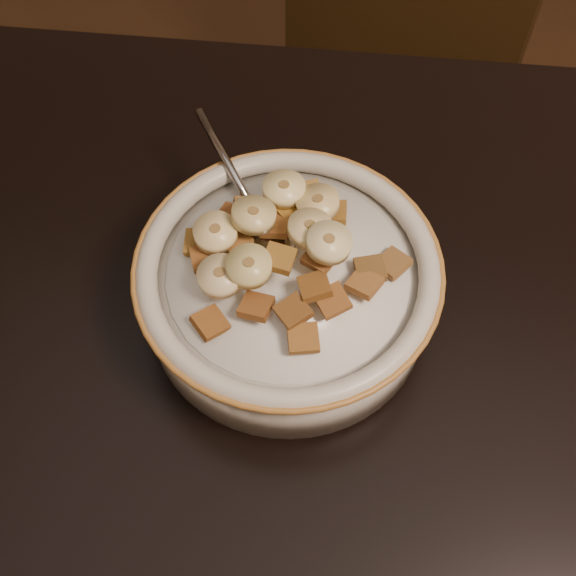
# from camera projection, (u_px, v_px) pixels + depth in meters

# --- Properties ---
(table) EXTENTS (1.41, 0.91, 0.04)m
(table) POSITION_uv_depth(u_px,v_px,m) (269.00, 523.00, 0.48)
(table) COLOR black
(table) RESTS_ON floor
(chair) EXTENTS (0.49, 0.49, 0.85)m
(chair) POSITION_uv_depth(u_px,v_px,m) (389.00, 145.00, 1.07)
(chair) COLOR black
(chair) RESTS_ON floor
(cereal_bowl) EXTENTS (0.21, 0.21, 0.05)m
(cereal_bowl) POSITION_uv_depth(u_px,v_px,m) (288.00, 292.00, 0.53)
(cereal_bowl) COLOR beige
(cereal_bowl) RESTS_ON table
(milk) EXTENTS (0.17, 0.17, 0.00)m
(milk) POSITION_uv_depth(u_px,v_px,m) (288.00, 273.00, 0.51)
(milk) COLOR silver
(milk) RESTS_ON cereal_bowl
(spoon) EXTENTS (0.06, 0.06, 0.01)m
(spoon) POSITION_uv_depth(u_px,v_px,m) (267.00, 235.00, 0.52)
(spoon) COLOR gray
(spoon) RESTS_ON cereal_bowl
(cereal_square_0) EXTENTS (0.03, 0.03, 0.01)m
(cereal_square_0) POSITION_uv_depth(u_px,v_px,m) (231.00, 217.00, 0.52)
(cereal_square_0) COLOR brown
(cereal_square_0) RESTS_ON milk
(cereal_square_1) EXTENTS (0.03, 0.03, 0.01)m
(cereal_square_1) POSITION_uv_depth(u_px,v_px,m) (333.00, 301.00, 0.48)
(cereal_square_1) COLOR brown
(cereal_square_1) RESTS_ON milk
(cereal_square_2) EXTENTS (0.03, 0.03, 0.01)m
(cereal_square_2) POSITION_uv_depth(u_px,v_px,m) (308.00, 194.00, 0.54)
(cereal_square_2) COLOR olive
(cereal_square_2) RESTS_ON milk
(cereal_square_3) EXTENTS (0.03, 0.03, 0.01)m
(cereal_square_3) POSITION_uv_depth(u_px,v_px,m) (328.00, 210.00, 0.53)
(cereal_square_3) COLOR brown
(cereal_square_3) RESTS_ON milk
(cereal_square_4) EXTENTS (0.03, 0.03, 0.01)m
(cereal_square_4) POSITION_uv_depth(u_px,v_px,m) (234.00, 241.00, 0.50)
(cereal_square_4) COLOR brown
(cereal_square_4) RESTS_ON milk
(cereal_square_5) EXTENTS (0.02, 0.02, 0.01)m
(cereal_square_5) POSITION_uv_depth(u_px,v_px,m) (256.00, 306.00, 0.48)
(cereal_square_5) COLOR brown
(cereal_square_5) RESTS_ON milk
(cereal_square_6) EXTENTS (0.02, 0.02, 0.01)m
(cereal_square_6) POSITION_uv_depth(u_px,v_px,m) (248.00, 209.00, 0.52)
(cereal_square_6) COLOR brown
(cereal_square_6) RESTS_ON milk
(cereal_square_7) EXTENTS (0.03, 0.03, 0.01)m
(cereal_square_7) POSITION_uv_depth(u_px,v_px,m) (295.00, 213.00, 0.51)
(cereal_square_7) COLOR #9C671C
(cereal_square_7) RESTS_ON milk
(cereal_square_8) EXTENTS (0.03, 0.03, 0.01)m
(cereal_square_8) POSITION_uv_depth(u_px,v_px,m) (206.00, 257.00, 0.50)
(cereal_square_8) COLOR brown
(cereal_square_8) RESTS_ON milk
(cereal_square_9) EXTENTS (0.02, 0.02, 0.01)m
(cereal_square_9) POSITION_uv_depth(u_px,v_px,m) (276.00, 226.00, 0.51)
(cereal_square_9) COLOR brown
(cereal_square_9) RESTS_ON milk
(cereal_square_10) EXTENTS (0.02, 0.02, 0.01)m
(cereal_square_10) POSITION_uv_depth(u_px,v_px,m) (199.00, 242.00, 0.51)
(cereal_square_10) COLOR olive
(cereal_square_10) RESTS_ON milk
(cereal_square_11) EXTENTS (0.03, 0.03, 0.01)m
(cereal_square_11) POSITION_uv_depth(u_px,v_px,m) (240.00, 226.00, 0.51)
(cereal_square_11) COLOR #994F1C
(cereal_square_11) RESTS_ON milk
(cereal_square_12) EXTENTS (0.03, 0.03, 0.01)m
(cereal_square_12) POSITION_uv_depth(u_px,v_px,m) (364.00, 283.00, 0.49)
(cereal_square_12) COLOR brown
(cereal_square_12) RESTS_ON milk
(cereal_square_13) EXTENTS (0.03, 0.03, 0.01)m
(cereal_square_13) POSITION_uv_depth(u_px,v_px,m) (293.00, 311.00, 0.47)
(cereal_square_13) COLOR #61300F
(cereal_square_13) RESTS_ON milk
(cereal_square_14) EXTENTS (0.03, 0.03, 0.01)m
(cereal_square_14) POSITION_uv_depth(u_px,v_px,m) (320.00, 257.00, 0.49)
(cereal_square_14) COLOR brown
(cereal_square_14) RESTS_ON milk
(cereal_square_15) EXTENTS (0.02, 0.02, 0.01)m
(cereal_square_15) POSITION_uv_depth(u_px,v_px,m) (303.00, 338.00, 0.47)
(cereal_square_15) COLOR #955B22
(cereal_square_15) RESTS_ON milk
(cereal_square_16) EXTENTS (0.03, 0.03, 0.01)m
(cereal_square_16) POSITION_uv_depth(u_px,v_px,m) (210.00, 323.00, 0.48)
(cereal_square_16) COLOR brown
(cereal_square_16) RESTS_ON milk
(cereal_square_17) EXTENTS (0.02, 0.02, 0.01)m
(cereal_square_17) POSITION_uv_depth(u_px,v_px,m) (279.00, 259.00, 0.48)
(cereal_square_17) COLOR brown
(cereal_square_17) RESTS_ON milk
(cereal_square_18) EXTENTS (0.03, 0.03, 0.01)m
(cereal_square_18) POSITION_uv_depth(u_px,v_px,m) (315.00, 286.00, 0.48)
(cereal_square_18) COLOR brown
(cereal_square_18) RESTS_ON milk
(cereal_square_19) EXTENTS (0.03, 0.03, 0.01)m
(cereal_square_19) POSITION_uv_depth(u_px,v_px,m) (393.00, 263.00, 0.50)
(cereal_square_19) COLOR brown
(cereal_square_19) RESTS_ON milk
(cereal_square_20) EXTENTS (0.02, 0.02, 0.01)m
(cereal_square_20) POSITION_uv_depth(u_px,v_px,m) (333.00, 213.00, 0.52)
(cereal_square_20) COLOR brown
(cereal_square_20) RESTS_ON milk
(cereal_square_21) EXTENTS (0.02, 0.02, 0.01)m
(cereal_square_21) POSITION_uv_depth(u_px,v_px,m) (370.00, 269.00, 0.50)
(cereal_square_21) COLOR brown
(cereal_square_21) RESTS_ON milk
(cereal_square_22) EXTENTS (0.02, 0.02, 0.01)m
(cereal_square_22) POSITION_uv_depth(u_px,v_px,m) (322.00, 208.00, 0.52)
(cereal_square_22) COLOR brown
(cereal_square_22) RESTS_ON milk
(banana_slice_0) EXTENTS (0.04, 0.04, 0.01)m
(banana_slice_0) POSITION_uv_depth(u_px,v_px,m) (249.00, 266.00, 0.48)
(banana_slice_0) COLOR #CCBD62
(banana_slice_0) RESTS_ON milk
(banana_slice_1) EXTENTS (0.04, 0.04, 0.01)m
(banana_slice_1) POSITION_uv_depth(u_px,v_px,m) (216.00, 233.00, 0.50)
(banana_slice_1) COLOR #E9D17D
(banana_slice_1) RESTS_ON milk
(banana_slice_2) EXTENTS (0.04, 0.04, 0.01)m
(banana_slice_2) POSITION_uv_depth(u_px,v_px,m) (284.00, 189.00, 0.52)
(banana_slice_2) COLOR #F6E099
(banana_slice_2) RESTS_ON milk
(banana_slice_3) EXTENTS (0.04, 0.04, 0.01)m
(banana_slice_3) POSITION_uv_depth(u_px,v_px,m) (310.00, 229.00, 0.49)
(banana_slice_3) COLOR #F5E291
(banana_slice_3) RESTS_ON milk
(banana_slice_4) EXTENTS (0.04, 0.04, 0.01)m
(banana_slice_4) POSITION_uv_depth(u_px,v_px,m) (328.00, 243.00, 0.48)
(banana_slice_4) COLOR beige
(banana_slice_4) RESTS_ON milk
(banana_slice_5) EXTENTS (0.03, 0.03, 0.02)m
(banana_slice_5) POSITION_uv_depth(u_px,v_px,m) (254.00, 215.00, 0.50)
(banana_slice_5) COLOR #CBB87E
(banana_slice_5) RESTS_ON milk
(banana_slice_6) EXTENTS (0.04, 0.04, 0.01)m
(banana_slice_6) POSITION_uv_depth(u_px,v_px,m) (220.00, 276.00, 0.48)
(banana_slice_6) COLOR beige
(banana_slice_6) RESTS_ON milk
(banana_slice_7) EXTENTS (0.03, 0.03, 0.02)m
(banana_slice_7) POSITION_uv_depth(u_px,v_px,m) (318.00, 203.00, 0.51)
(banana_slice_7) COLOR #DDBF6B
(banana_slice_7) RESTS_ON milk
(banana_slice_8) EXTENTS (0.04, 0.04, 0.01)m
(banana_slice_8) POSITION_uv_depth(u_px,v_px,m) (329.00, 243.00, 0.48)
(banana_slice_8) COLOR beige
(banana_slice_8) RESTS_ON milk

